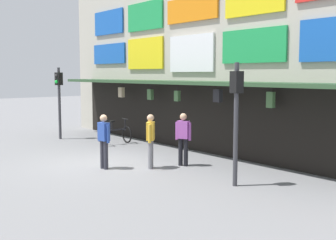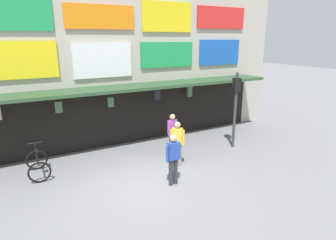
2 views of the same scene
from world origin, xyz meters
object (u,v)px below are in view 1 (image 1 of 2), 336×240
object	(u,v)px
bicycle_parked	(116,135)
pedestrian_in_black	(151,138)
pedestrian_in_blue	(183,136)
traffic_light_near	(59,91)
traffic_light_far	(237,104)
pedestrian_in_red	(104,138)

from	to	relation	value
bicycle_parked	pedestrian_in_black	bearing A→B (deg)	-19.39
bicycle_parked	pedestrian_in_blue	size ratio (longest dim) A/B	0.70
traffic_light_near	traffic_light_far	world-z (taller)	same
bicycle_parked	pedestrian_in_red	size ratio (longest dim) A/B	0.70
pedestrian_in_red	pedestrian_in_black	world-z (taller)	same
pedestrian_in_blue	pedestrian_in_black	bearing A→B (deg)	-110.19
traffic_light_far	pedestrian_in_black	world-z (taller)	traffic_light_far
bicycle_parked	pedestrian_in_red	bearing A→B (deg)	-36.64
bicycle_parked	pedestrian_in_black	size ratio (longest dim) A/B	0.70
bicycle_parked	pedestrian_in_blue	world-z (taller)	pedestrian_in_blue
traffic_light_near	pedestrian_in_blue	world-z (taller)	traffic_light_near
traffic_light_near	pedestrian_in_blue	distance (m)	7.87
pedestrian_in_red	pedestrian_in_black	size ratio (longest dim) A/B	1.00
bicycle_parked	pedestrian_in_blue	bearing A→B (deg)	-6.83
bicycle_parked	pedestrian_in_red	world-z (taller)	pedestrian_in_red
bicycle_parked	traffic_light_near	bearing A→B (deg)	-157.76
traffic_light_near	bicycle_parked	size ratio (longest dim) A/B	2.73
bicycle_parked	pedestrian_in_blue	distance (m)	4.99
traffic_light_far	pedestrian_in_black	bearing A→B (deg)	-171.48
traffic_light_near	traffic_light_far	size ratio (longest dim) A/B	1.00
traffic_light_far	pedestrian_in_red	world-z (taller)	traffic_light_far
traffic_light_far	bicycle_parked	world-z (taller)	traffic_light_far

